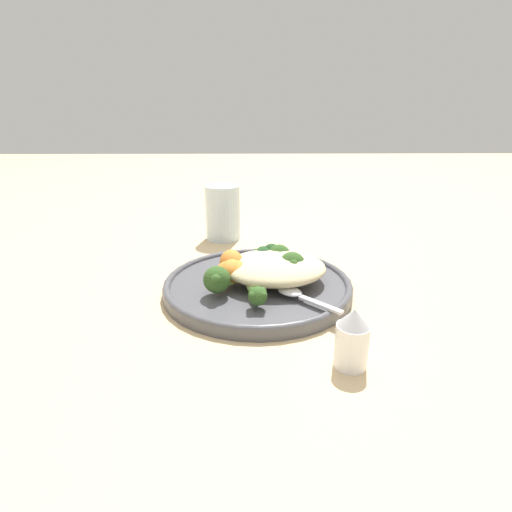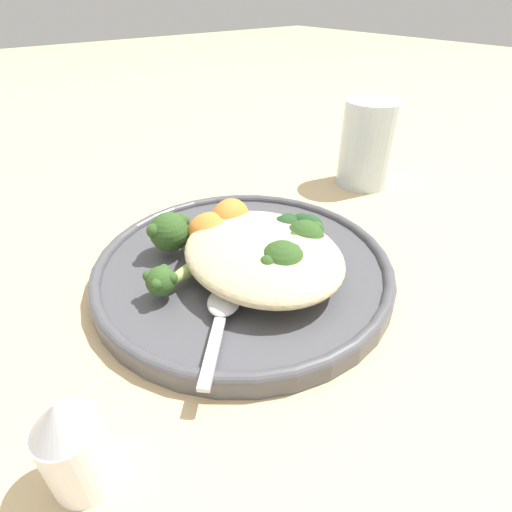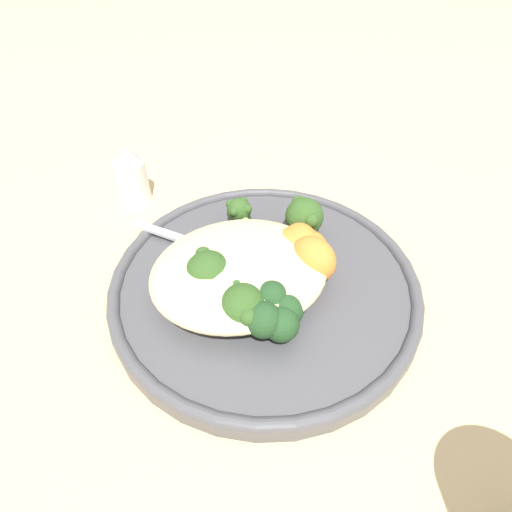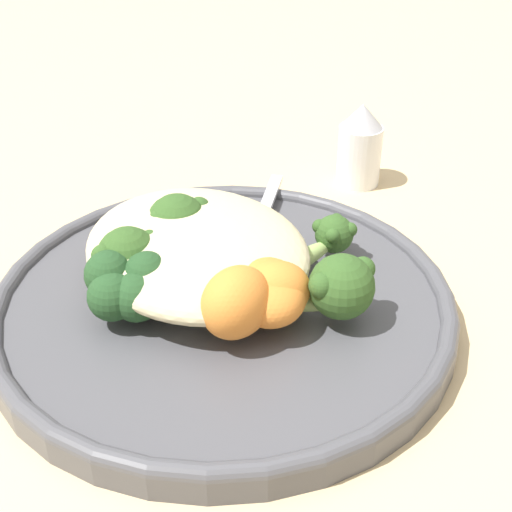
% 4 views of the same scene
% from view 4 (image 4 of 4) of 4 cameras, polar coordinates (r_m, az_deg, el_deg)
% --- Properties ---
extents(ground_plane, '(4.00, 4.00, 0.00)m').
position_cam_4_polar(ground_plane, '(0.45, -3.00, -6.73)').
color(ground_plane, '#D6B784').
extents(plate, '(0.30, 0.30, 0.02)m').
position_cam_4_polar(plate, '(0.46, -2.64, -3.74)').
color(plate, '#4C4C51').
rests_on(plate, ground_plane).
extents(quinoa_mound, '(0.16, 0.14, 0.04)m').
position_cam_4_polar(quinoa_mound, '(0.46, -4.75, 0.58)').
color(quinoa_mound, beige).
rests_on(quinoa_mound, plate).
extents(broccoli_stalk_0, '(0.08, 0.09, 0.04)m').
position_cam_4_polar(broccoli_stalk_0, '(0.43, 5.99, -2.57)').
color(broccoli_stalk_0, '#9EBC66').
rests_on(broccoli_stalk_0, plate).
extents(broccoli_stalk_1, '(0.04, 0.12, 0.03)m').
position_cam_4_polar(broccoli_stalk_1, '(0.47, 4.11, 0.32)').
color(broccoli_stalk_1, '#9EBC66').
rests_on(broccoli_stalk_1, plate).
extents(broccoli_stalk_2, '(0.08, 0.07, 0.03)m').
position_cam_4_polar(broccoli_stalk_2, '(0.48, -1.45, 0.90)').
color(broccoli_stalk_2, '#9EBC66').
rests_on(broccoli_stalk_2, plate).
extents(broccoli_stalk_3, '(0.10, 0.05, 0.04)m').
position_cam_4_polar(broccoli_stalk_3, '(0.48, -5.94, 1.98)').
color(broccoli_stalk_3, '#9EBC66').
rests_on(broccoli_stalk_3, plate).
extents(broccoli_stalk_4, '(0.11, 0.09, 0.04)m').
position_cam_4_polar(broccoli_stalk_4, '(0.45, -8.97, -0.65)').
color(broccoli_stalk_4, '#9EBC66').
rests_on(broccoli_stalk_4, plate).
extents(sweet_potato_chunk_0, '(0.04, 0.05, 0.04)m').
position_cam_4_polar(sweet_potato_chunk_0, '(0.42, 1.49, -2.83)').
color(sweet_potato_chunk_0, orange).
rests_on(sweet_potato_chunk_0, plate).
extents(sweet_potato_chunk_1, '(0.05, 0.06, 0.04)m').
position_cam_4_polar(sweet_potato_chunk_1, '(0.41, -1.23, -3.61)').
color(sweet_potato_chunk_1, orange).
rests_on(sweet_potato_chunk_1, plate).
extents(sweet_potato_chunk_2, '(0.07, 0.06, 0.03)m').
position_cam_4_polar(sweet_potato_chunk_2, '(0.43, 0.85, -2.82)').
color(sweet_potato_chunk_2, orange).
rests_on(sweet_potato_chunk_2, plate).
extents(kale_tuft, '(0.05, 0.05, 0.04)m').
position_cam_4_polar(kale_tuft, '(0.44, -10.24, -2.20)').
color(kale_tuft, '#234723').
rests_on(kale_tuft, plate).
extents(spoon, '(0.09, 0.09, 0.01)m').
position_cam_4_polar(spoon, '(0.52, 0.24, 2.74)').
color(spoon, silver).
rests_on(spoon, plate).
extents(salt_shaker, '(0.04, 0.04, 0.07)m').
position_cam_4_polar(salt_shaker, '(0.62, 8.32, 8.77)').
color(salt_shaker, white).
rests_on(salt_shaker, ground_plane).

